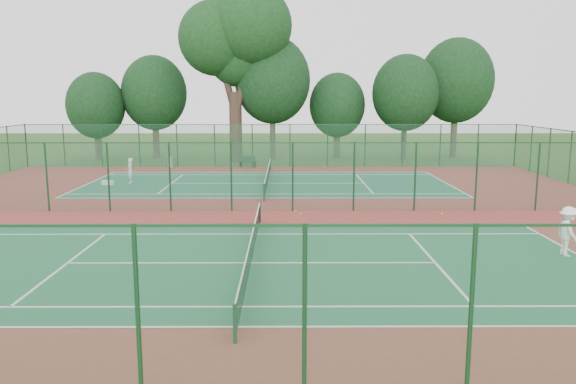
% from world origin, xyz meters
% --- Properties ---
extents(ground, '(120.00, 120.00, 0.00)m').
position_xyz_m(ground, '(0.00, 0.00, 0.00)').
color(ground, '#2D5019').
rests_on(ground, ground).
extents(red_pad, '(40.00, 36.00, 0.01)m').
position_xyz_m(red_pad, '(0.00, 0.00, 0.01)').
color(red_pad, maroon).
rests_on(red_pad, ground).
extents(court_near, '(23.77, 10.97, 0.01)m').
position_xyz_m(court_near, '(0.00, -9.00, 0.01)').
color(court_near, '#1B5736').
rests_on(court_near, red_pad).
extents(court_far, '(23.77, 10.97, 0.01)m').
position_xyz_m(court_far, '(0.00, 9.00, 0.01)').
color(court_far, '#1C5A3B').
rests_on(court_far, red_pad).
extents(fence_north, '(40.00, 0.09, 3.50)m').
position_xyz_m(fence_north, '(0.00, 18.00, 1.76)').
color(fence_north, '#1A4E2D').
rests_on(fence_north, ground).
extents(fence_south, '(40.00, 0.09, 3.50)m').
position_xyz_m(fence_south, '(0.00, -18.00, 1.76)').
color(fence_south, '#1A4F2F').
rests_on(fence_south, ground).
extents(fence_divider, '(40.00, 0.09, 3.50)m').
position_xyz_m(fence_divider, '(0.00, 0.00, 1.76)').
color(fence_divider, '#18482E').
rests_on(fence_divider, ground).
extents(tennis_net_near, '(0.10, 12.90, 0.97)m').
position_xyz_m(tennis_net_near, '(0.00, -9.00, 0.54)').
color(tennis_net_near, '#14381E').
rests_on(tennis_net_near, ground).
extents(tennis_net_far, '(0.10, 12.90, 0.97)m').
position_xyz_m(tennis_net_far, '(0.00, 9.00, 0.54)').
color(tennis_net_far, '#163C20').
rests_on(tennis_net_far, ground).
extents(player_near, '(0.73, 1.21, 1.81)m').
position_xyz_m(player_near, '(11.38, -8.15, 0.93)').
color(player_near, white).
rests_on(player_near, court_near).
extents(player_far, '(0.43, 0.63, 1.65)m').
position_xyz_m(player_far, '(-9.17, 9.25, 0.85)').
color(player_far, white).
rests_on(player_far, court_far).
extents(trash_bin, '(0.55, 0.55, 0.86)m').
position_xyz_m(trash_bin, '(-8.14, 17.40, 0.44)').
color(trash_bin, gray).
rests_on(trash_bin, red_pad).
extents(bench, '(1.61, 0.93, 0.95)m').
position_xyz_m(bench, '(-1.96, 17.48, 0.50)').
color(bench, '#11321B').
rests_on(bench, red_pad).
extents(kit_bag, '(0.82, 0.53, 0.29)m').
position_xyz_m(kit_bag, '(-10.43, 8.37, 0.15)').
color(kit_bag, silver).
rests_on(kit_bag, red_pad).
extents(stray_ball_a, '(0.07, 0.07, 0.07)m').
position_xyz_m(stray_ball_a, '(1.92, -0.93, 0.04)').
color(stray_ball_a, '#BFDA32').
rests_on(stray_ball_a, red_pad).
extents(stray_ball_b, '(0.08, 0.08, 0.08)m').
position_xyz_m(stray_ball_b, '(8.84, -0.96, 0.05)').
color(stray_ball_b, gold).
rests_on(stray_ball_b, red_pad).
extents(stray_ball_c, '(0.06, 0.06, 0.06)m').
position_xyz_m(stray_ball_c, '(1.70, -0.25, 0.04)').
color(stray_ball_c, yellow).
rests_on(stray_ball_c, red_pad).
extents(big_tree, '(9.88, 7.23, 15.18)m').
position_xyz_m(big_tree, '(-3.13, 22.32, 10.75)').
color(big_tree, '#31221A').
rests_on(big_tree, ground).
extents(evergreen_row, '(39.00, 5.00, 12.00)m').
position_xyz_m(evergreen_row, '(0.50, 24.25, 0.00)').
color(evergreen_row, black).
rests_on(evergreen_row, ground).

